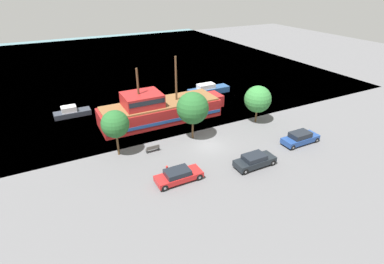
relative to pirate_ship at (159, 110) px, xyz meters
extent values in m
plane|color=#5B5B5E|center=(2.50, -9.49, -1.64)|extent=(160.00, 160.00, 0.00)
plane|color=slate|center=(2.50, 34.51, -1.64)|extent=(80.00, 80.00, 0.00)
cube|color=#A31E1E|center=(0.20, 0.00, -0.42)|extent=(16.96, 5.29, 2.44)
cube|color=#234C93|center=(0.20, 0.00, -0.78)|extent=(16.62, 5.37, 0.45)
cube|color=#A31E1E|center=(9.28, 0.00, -0.05)|extent=(1.40, 2.91, 1.71)
cube|color=brown|center=(0.20, 0.00, 0.93)|extent=(16.28, 4.87, 0.25)
cube|color=#A31E1E|center=(-2.35, 0.00, 1.93)|extent=(5.09, 4.23, 1.75)
cube|color=black|center=(-2.35, 0.00, 2.19)|extent=(4.83, 4.29, 0.63)
cylinder|color=#4C331E|center=(2.74, 0.00, 4.14)|extent=(0.28, 0.28, 6.17)
cylinder|color=#4C331E|center=(-2.77, 0.00, 3.67)|extent=(0.28, 0.28, 5.25)
cube|color=#2D333D|center=(-10.83, 7.39, -1.26)|extent=(5.15, 1.81, 0.74)
cube|color=silver|center=(-11.21, 7.39, -0.49)|extent=(2.06, 1.41, 0.82)
cube|color=black|center=(-10.60, 7.39, -0.49)|extent=(0.12, 1.27, 0.66)
cube|color=navy|center=(11.87, 6.37, -1.13)|extent=(7.49, 2.05, 1.02)
cube|color=silver|center=(11.30, 6.37, -0.22)|extent=(2.99, 1.60, 0.80)
cube|color=black|center=(12.20, 6.37, -0.22)|extent=(0.12, 1.44, 0.64)
cube|color=navy|center=(12.84, -14.23, -1.06)|extent=(4.86, 1.81, 0.66)
cube|color=black|center=(12.70, -14.23, -0.42)|extent=(2.53, 1.62, 0.62)
cylinder|color=black|center=(14.81, -15.05, -1.31)|extent=(0.66, 0.22, 0.66)
cylinder|color=gray|center=(14.81, -15.05, -1.31)|extent=(0.25, 0.25, 0.25)
cylinder|color=black|center=(14.81, -13.42, -1.31)|extent=(0.66, 0.22, 0.66)
cylinder|color=gray|center=(14.81, -13.42, -1.31)|extent=(0.25, 0.25, 0.25)
cylinder|color=black|center=(10.87, -15.05, -1.31)|extent=(0.66, 0.22, 0.66)
cylinder|color=gray|center=(10.87, -15.05, -1.31)|extent=(0.25, 0.25, 0.25)
cylinder|color=black|center=(10.87, -13.42, -1.31)|extent=(0.66, 0.22, 0.66)
cylinder|color=gray|center=(10.87, -13.42, -1.31)|extent=(0.25, 0.25, 0.25)
cube|color=black|center=(4.71, -15.70, -1.04)|extent=(4.62, 1.79, 0.66)
cube|color=black|center=(4.57, -15.70, -0.45)|extent=(2.40, 1.61, 0.52)
cylinder|color=black|center=(6.54, -16.51, -1.29)|extent=(0.69, 0.22, 0.69)
cylinder|color=gray|center=(6.54, -16.51, -1.29)|extent=(0.26, 0.25, 0.26)
cylinder|color=black|center=(6.54, -14.90, -1.29)|extent=(0.69, 0.22, 0.69)
cylinder|color=gray|center=(6.54, -14.90, -1.29)|extent=(0.26, 0.25, 0.26)
cylinder|color=black|center=(2.88, -16.51, -1.29)|extent=(0.69, 0.22, 0.69)
cylinder|color=gray|center=(2.88, -16.51, -1.29)|extent=(0.26, 0.25, 0.26)
cylinder|color=black|center=(2.88, -14.90, -1.29)|extent=(0.69, 0.22, 0.69)
cylinder|color=gray|center=(2.88, -14.90, -1.29)|extent=(0.26, 0.25, 0.26)
cube|color=#B21E1E|center=(-3.70, -14.32, -1.09)|extent=(4.76, 1.84, 0.56)
cube|color=black|center=(-3.84, -14.32, -0.55)|extent=(2.48, 1.65, 0.52)
cylinder|color=black|center=(-1.81, -15.15, -1.28)|extent=(0.71, 0.22, 0.71)
cylinder|color=gray|center=(-1.81, -15.15, -1.28)|extent=(0.27, 0.25, 0.27)
cylinder|color=black|center=(-1.81, -13.49, -1.28)|extent=(0.71, 0.22, 0.71)
cylinder|color=gray|center=(-1.81, -13.49, -1.28)|extent=(0.27, 0.25, 0.27)
cylinder|color=black|center=(-5.58, -15.15, -1.28)|extent=(0.71, 0.22, 0.71)
cylinder|color=gray|center=(-5.58, -15.15, -1.28)|extent=(0.27, 0.25, 0.27)
cylinder|color=black|center=(-5.58, -13.49, -1.28)|extent=(0.71, 0.22, 0.71)
cylinder|color=gray|center=(-5.58, -13.49, -1.28)|extent=(0.27, 0.25, 0.27)
cylinder|color=red|center=(-4.13, -12.32, -1.35)|extent=(0.22, 0.22, 0.56)
sphere|color=red|center=(-4.13, -12.32, -1.00)|extent=(0.25, 0.25, 0.25)
cylinder|color=red|center=(-4.29, -12.32, -1.33)|extent=(0.10, 0.09, 0.09)
cylinder|color=red|center=(-3.97, -12.32, -1.33)|extent=(0.10, 0.09, 0.09)
cube|color=#4C4742|center=(-3.99, -7.72, -1.21)|extent=(1.59, 0.45, 0.05)
cube|color=#4C4742|center=(-3.99, -7.91, -0.99)|extent=(1.59, 0.06, 0.40)
cube|color=#2D2D2D|center=(-4.72, -7.72, -1.44)|extent=(0.12, 0.36, 0.40)
cube|color=#2D2D2D|center=(-3.25, -7.72, -1.44)|extent=(0.12, 0.36, 0.40)
cylinder|color=brown|center=(-7.69, -6.53, -0.34)|extent=(0.24, 0.24, 2.58)
sphere|color=#235B28|center=(-7.69, -6.53, 2.27)|extent=(3.11, 3.11, 3.11)
cylinder|color=brown|center=(1.74, -6.89, -0.42)|extent=(0.24, 0.24, 2.44)
sphere|color=#235B28|center=(1.74, -6.89, 2.48)|extent=(3.95, 3.95, 3.95)
cylinder|color=brown|center=(11.90, -6.74, -0.72)|extent=(0.24, 0.24, 1.83)
sphere|color=#337A38|center=(11.90, -6.74, 1.77)|extent=(3.70, 3.70, 3.70)
camera|label=1|loc=(-13.83, -36.66, 16.63)|focal=28.00mm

